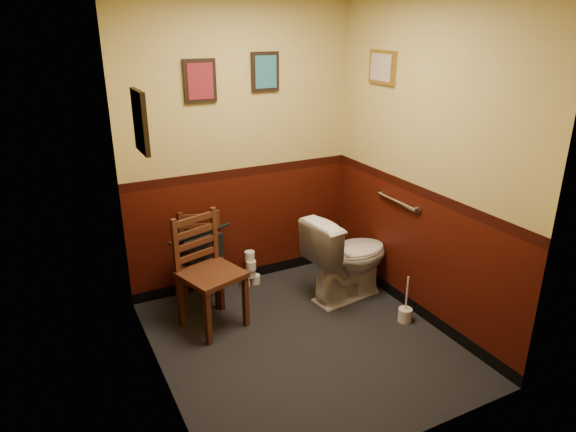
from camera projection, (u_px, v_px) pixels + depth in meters
The scene contains 16 objects.
floor at pixel (302, 341), 4.14m from camera, with size 2.20×2.40×0.00m, color black.
wall_back at pixel (240, 147), 4.65m from camera, with size 2.20×2.70×0.00m, color #390D06.
wall_front at pixel (415, 242), 2.66m from camera, with size 2.20×2.70×0.00m, color #390D06.
wall_left at pixel (149, 205), 3.19m from camera, with size 2.40×2.70×0.00m, color #390D06.
wall_right at pixel (424, 163), 4.12m from camera, with size 2.40×2.70×0.00m, color #390D06.
grab_bar at pixel (397, 201), 4.46m from camera, with size 0.05×0.56×0.06m.
framed_print_back_a at pixel (200, 81), 4.27m from camera, with size 0.28×0.04×0.36m.
framed_print_back_b at pixel (265, 72), 4.51m from camera, with size 0.26×0.04×0.34m.
framed_print_left at pixel (141, 122), 3.10m from camera, with size 0.04×0.30×0.38m.
framed_print_right at pixel (382, 67), 4.36m from camera, with size 0.04×0.34×0.28m.
toilet at pixel (348, 257), 4.68m from camera, with size 0.46×0.82×0.80m, color white.
toilet_brush at pixel (405, 314), 4.40m from camera, with size 0.12×0.12×0.42m.
chair_left at pixel (208, 273), 4.22m from camera, with size 0.56×0.56×0.96m.
chair_right at pixel (202, 259), 4.61m from camera, with size 0.48×0.48×0.82m.
handbag at pixel (201, 247), 4.53m from camera, with size 0.40×0.28×0.26m.
tp_stack at pixel (250, 271), 4.97m from camera, with size 0.20×0.12×0.35m.
Camera 1 is at (-1.70, -3.07, 2.42)m, focal length 32.00 mm.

